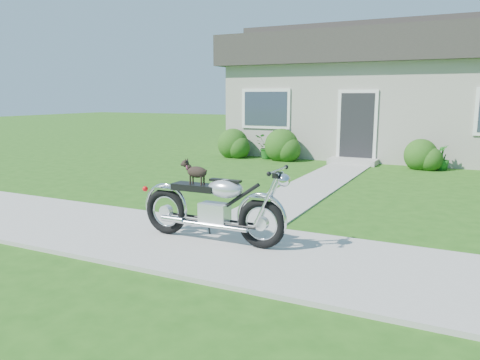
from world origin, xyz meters
name	(u,v)px	position (x,y,z in m)	size (l,w,h in m)	color
ground	(314,263)	(0.00, 0.00, 0.00)	(80.00, 80.00, 0.00)	#235114
sidewalk	(314,261)	(0.00, 0.00, 0.02)	(24.00, 2.20, 0.04)	#9E9B93
walkway	(317,184)	(-1.50, 5.00, 0.01)	(1.20, 8.00, 0.03)	#9E9B93
house	(422,92)	(0.00, 11.99, 2.16)	(12.60, 7.03, 4.50)	#ACA79B
shrub_row	(394,152)	(-0.30, 8.50, 0.45)	(10.86, 1.18, 1.18)	#234D14
potted_plant_left	(267,147)	(-4.28, 8.55, 0.39)	(0.70, 0.61, 0.78)	#185617
potted_plant_right	(442,158)	(0.95, 8.55, 0.35)	(0.39, 0.39, 0.70)	#1D621B
motorcycle_with_dog	(214,206)	(-1.46, 0.11, 0.54)	(2.22, 0.60, 1.10)	black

